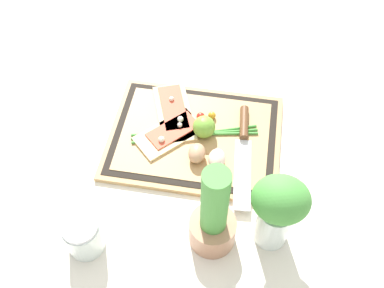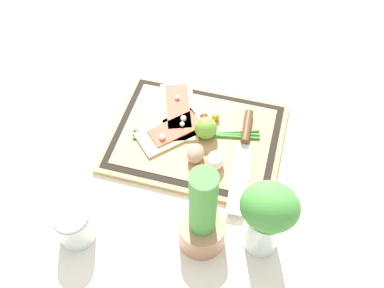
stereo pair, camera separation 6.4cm
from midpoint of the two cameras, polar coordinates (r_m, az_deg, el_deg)
ground_plane at (r=1.16m, az=2.11°, el=0.56°), size 6.00×6.00×0.00m
cutting_board at (r=1.15m, az=2.12°, el=0.80°), size 0.43×0.34×0.02m
pizza_slice_near at (r=1.19m, az=-0.21°, el=4.25°), size 0.15×0.22×0.02m
pizza_slice_far at (r=1.14m, az=-1.01°, el=1.54°), size 0.18×0.18×0.02m
knife at (r=1.13m, az=8.30°, el=0.10°), size 0.06×0.30×0.02m
egg_brown at (r=1.08m, az=2.15°, el=-1.28°), size 0.04×0.05×0.04m
egg_pink at (r=1.08m, az=4.62°, el=-2.19°), size 0.04×0.05×0.04m
lime at (r=1.12m, az=3.37°, el=2.00°), size 0.06×0.06×0.06m
cherry_tomato_red at (r=1.17m, az=3.11°, el=3.34°), size 0.02×0.02×0.02m
cherry_tomato_yellow at (r=1.17m, az=4.56°, el=3.37°), size 0.02×0.02×0.02m
scallion_bunch at (r=1.14m, az=2.35°, el=1.11°), size 0.32×0.11×0.01m
herb_pot at (r=0.93m, az=3.28°, el=-9.81°), size 0.10×0.10×0.26m
sauce_jar at (r=1.01m, az=-12.89°, el=-10.29°), size 0.08×0.08×0.09m
herb_glass at (r=0.92m, az=11.55°, el=-8.98°), size 0.12×0.10×0.21m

